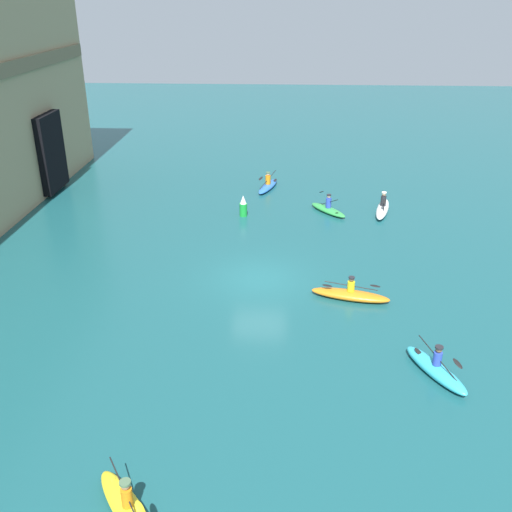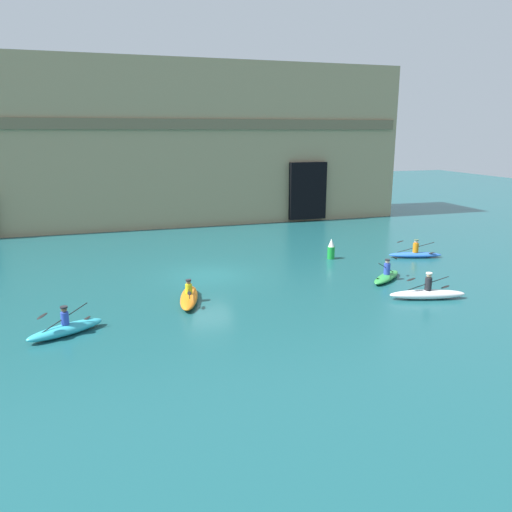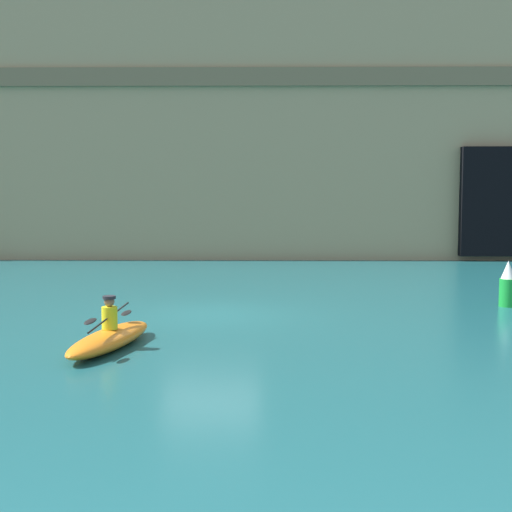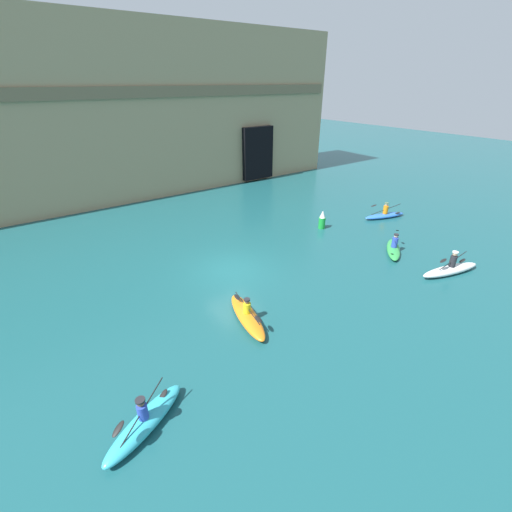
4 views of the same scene
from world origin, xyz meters
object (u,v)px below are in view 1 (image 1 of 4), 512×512
marker_buoy (243,207)px  kayak_blue (268,185)px  kayak_yellow (129,509)px  kayak_orange (350,294)px  kayak_white (383,208)px  kayak_green (328,209)px  kayak_cyan (436,369)px

marker_buoy → kayak_blue: bearing=-13.8°
kayak_blue → kayak_yellow: kayak_yellow is taller
kayak_blue → kayak_orange: (-14.79, -4.02, 0.00)m
kayak_white → kayak_orange: (-10.67, 2.92, -0.04)m
kayak_blue → kayak_green: bearing=57.2°
kayak_blue → kayak_white: kayak_white is taller
kayak_blue → kayak_cyan: bearing=34.2°
kayak_blue → kayak_white: 8.07m
kayak_blue → kayak_green: 5.69m
kayak_blue → kayak_green: kayak_green is taller
marker_buoy → kayak_yellow: bearing=176.5°
kayak_cyan → kayak_yellow: bearing=-81.9°
kayak_orange → kayak_white: bearing=-92.0°
kayak_cyan → kayak_green: 15.88m
kayak_orange → kayak_yellow: bearing=73.4°
kayak_green → kayak_orange: size_ratio=0.79×
kayak_yellow → kayak_green: bearing=125.1°
kayak_blue → kayak_cyan: (-19.95, -6.41, 0.03)m
kayak_green → kayak_white: bearing=55.7°
kayak_cyan → marker_buoy: marker_buoy is taller
kayak_green → kayak_orange: bearing=-36.0°
kayak_green → marker_buoy: (-0.81, 4.98, 0.36)m
kayak_orange → marker_buoy: bearing=-48.1°
kayak_orange → marker_buoy: (9.67, 5.28, 0.35)m
kayak_green → kayak_orange: 10.48m
kayak_blue → kayak_white: (-4.12, -6.94, 0.04)m
kayak_yellow → kayak_orange: kayak_yellow is taller
kayak_blue → marker_buoy: size_ratio=2.65×
kayak_cyan → marker_buoy: (14.83, 7.67, 0.32)m
kayak_green → kayak_yellow: bearing=-53.6°
kayak_cyan → kayak_white: (15.83, -0.52, 0.01)m
kayak_cyan → kayak_white: kayak_white is taller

